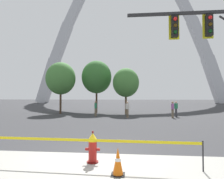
{
  "coord_description": "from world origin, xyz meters",
  "views": [
    {
      "loc": [
        1.19,
        -6.98,
        2.09
      ],
      "look_at": [
        -0.02,
        5.0,
        2.5
      ],
      "focal_mm": 32.01,
      "sensor_mm": 36.0,
      "label": 1
    }
  ],
  "objects_px": {
    "pedestrian_walking_left": "(127,109)",
    "pedestrian_walking_right": "(176,109)",
    "fire_hydrant": "(93,148)",
    "traffic_cone_by_hydrant": "(118,162)",
    "pedestrian_standing_center": "(96,108)",
    "pedestrian_near_trees": "(173,109)",
    "monument_arch": "(128,34)"
  },
  "relations": [
    {
      "from": "pedestrian_near_trees",
      "to": "pedestrian_walking_left",
      "type": "bearing_deg",
      "value": -176.39
    },
    {
      "from": "monument_arch",
      "to": "pedestrian_near_trees",
      "type": "xyz_separation_m",
      "value": [
        5.1,
        -42.96,
        -21.21
      ]
    },
    {
      "from": "traffic_cone_by_hydrant",
      "to": "pedestrian_standing_center",
      "type": "distance_m",
      "value": 15.7
    },
    {
      "from": "fire_hydrant",
      "to": "monument_arch",
      "type": "height_order",
      "value": "monument_arch"
    },
    {
      "from": "pedestrian_walking_right",
      "to": "fire_hydrant",
      "type": "bearing_deg",
      "value": -111.28
    },
    {
      "from": "fire_hydrant",
      "to": "traffic_cone_by_hydrant",
      "type": "distance_m",
      "value": 1.26
    },
    {
      "from": "fire_hydrant",
      "to": "pedestrian_walking_right",
      "type": "bearing_deg",
      "value": 68.72
    },
    {
      "from": "pedestrian_standing_center",
      "to": "pedestrian_walking_right",
      "type": "height_order",
      "value": "same"
    },
    {
      "from": "traffic_cone_by_hydrant",
      "to": "monument_arch",
      "type": "height_order",
      "value": "monument_arch"
    },
    {
      "from": "pedestrian_standing_center",
      "to": "pedestrian_walking_right",
      "type": "bearing_deg",
      "value": 1.5
    },
    {
      "from": "pedestrian_walking_left",
      "to": "pedestrian_standing_center",
      "type": "height_order",
      "value": "same"
    },
    {
      "from": "pedestrian_standing_center",
      "to": "pedestrian_near_trees",
      "type": "xyz_separation_m",
      "value": [
        7.72,
        -0.76,
        0.0
      ]
    },
    {
      "from": "traffic_cone_by_hydrant",
      "to": "pedestrian_walking_left",
      "type": "distance_m",
      "value": 14.29
    },
    {
      "from": "fire_hydrant",
      "to": "pedestrian_walking_right",
      "type": "height_order",
      "value": "pedestrian_walking_right"
    },
    {
      "from": "pedestrian_walking_left",
      "to": "fire_hydrant",
      "type": "bearing_deg",
      "value": -93.38
    },
    {
      "from": "pedestrian_standing_center",
      "to": "pedestrian_near_trees",
      "type": "height_order",
      "value": "same"
    },
    {
      "from": "fire_hydrant",
      "to": "pedestrian_walking_left",
      "type": "xyz_separation_m",
      "value": [
        0.79,
        13.36,
        0.35
      ]
    },
    {
      "from": "fire_hydrant",
      "to": "pedestrian_standing_center",
      "type": "xyz_separation_m",
      "value": [
        -2.56,
        14.4,
        0.35
      ]
    },
    {
      "from": "traffic_cone_by_hydrant",
      "to": "pedestrian_walking_right",
      "type": "relative_size",
      "value": 0.46
    },
    {
      "from": "pedestrian_standing_center",
      "to": "traffic_cone_by_hydrant",
      "type": "bearing_deg",
      "value": -77.4
    },
    {
      "from": "fire_hydrant",
      "to": "monument_arch",
      "type": "relative_size",
      "value": 0.02
    },
    {
      "from": "pedestrian_standing_center",
      "to": "pedestrian_walking_left",
      "type": "bearing_deg",
      "value": -17.1
    },
    {
      "from": "traffic_cone_by_hydrant",
      "to": "pedestrian_walking_left",
      "type": "bearing_deg",
      "value": 90.29
    },
    {
      "from": "fire_hydrant",
      "to": "pedestrian_walking_left",
      "type": "height_order",
      "value": "pedestrian_walking_left"
    },
    {
      "from": "pedestrian_walking_left",
      "to": "pedestrian_near_trees",
      "type": "height_order",
      "value": "same"
    },
    {
      "from": "pedestrian_near_trees",
      "to": "monument_arch",
      "type": "bearing_deg",
      "value": 96.78
    },
    {
      "from": "pedestrian_near_trees",
      "to": "fire_hydrant",
      "type": "bearing_deg",
      "value": -110.71
    },
    {
      "from": "traffic_cone_by_hydrant",
      "to": "pedestrian_near_trees",
      "type": "relative_size",
      "value": 0.46
    },
    {
      "from": "pedestrian_walking_left",
      "to": "monument_arch",
      "type": "bearing_deg",
      "value": 90.98
    },
    {
      "from": "fire_hydrant",
      "to": "pedestrian_standing_center",
      "type": "relative_size",
      "value": 0.62
    },
    {
      "from": "pedestrian_walking_left",
      "to": "pedestrian_walking_right",
      "type": "relative_size",
      "value": 1.0
    },
    {
      "from": "pedestrian_walking_right",
      "to": "pedestrian_near_trees",
      "type": "height_order",
      "value": "same"
    }
  ]
}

